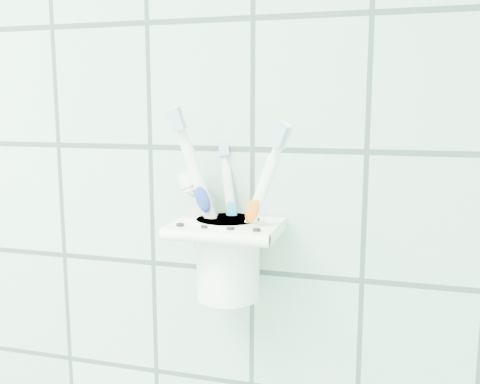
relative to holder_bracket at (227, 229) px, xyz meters
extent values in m
cube|color=white|center=(0.00, 0.04, -0.01)|extent=(0.05, 0.02, 0.03)
cube|color=white|center=(0.00, 0.00, 0.00)|extent=(0.12, 0.09, 0.01)
cylinder|color=white|center=(0.00, -0.05, 0.00)|extent=(0.12, 0.01, 0.01)
cylinder|color=black|center=(-0.04, -0.03, 0.01)|extent=(0.01, 0.01, 0.00)
cylinder|color=black|center=(-0.01, -0.03, 0.01)|extent=(0.01, 0.01, 0.00)
cylinder|color=black|center=(0.01, -0.03, 0.01)|extent=(0.01, 0.01, 0.00)
cylinder|color=black|center=(0.04, -0.03, 0.01)|extent=(0.01, 0.01, 0.00)
cylinder|color=white|center=(0.00, 0.00, -0.03)|extent=(0.07, 0.07, 0.09)
cylinder|color=white|center=(0.00, 0.00, 0.01)|extent=(0.08, 0.08, 0.01)
cylinder|color=black|center=(0.00, 0.00, 0.01)|extent=(0.06, 0.06, 0.00)
cylinder|color=white|center=(0.00, 0.01, 0.02)|extent=(0.06, 0.04, 0.17)
cylinder|color=white|center=(0.00, 0.01, 0.12)|extent=(0.02, 0.01, 0.03)
cube|color=silver|center=(0.00, 0.01, 0.13)|extent=(0.02, 0.01, 0.03)
cube|color=white|center=(0.00, 0.01, 0.13)|extent=(0.02, 0.01, 0.03)
ellipsoid|color=#1E38A5|center=(0.00, 0.01, 0.04)|extent=(0.02, 0.01, 0.03)
cylinder|color=white|center=(0.02, 0.00, 0.00)|extent=(0.05, 0.06, 0.14)
cylinder|color=white|center=(0.02, 0.00, 0.08)|extent=(0.01, 0.02, 0.02)
cube|color=silver|center=(0.02, 0.00, 0.10)|extent=(0.02, 0.02, 0.02)
cube|color=white|center=(0.02, 0.00, 0.10)|extent=(0.02, 0.01, 0.02)
ellipsoid|color=teal|center=(0.02, 0.00, 0.02)|extent=(0.02, 0.02, 0.03)
cylinder|color=white|center=(0.00, 0.01, 0.02)|extent=(0.08, 0.05, 0.16)
cylinder|color=white|center=(0.00, 0.01, 0.11)|extent=(0.02, 0.02, 0.03)
cube|color=silver|center=(0.00, 0.01, 0.13)|extent=(0.02, 0.02, 0.03)
cube|color=white|center=(0.00, 0.01, 0.13)|extent=(0.02, 0.01, 0.03)
ellipsoid|color=orange|center=(0.00, 0.01, 0.04)|extent=(0.03, 0.02, 0.03)
cube|color=silver|center=(-0.01, 0.01, -0.01)|extent=(0.07, 0.03, 0.11)
cube|color=silver|center=(-0.01, 0.01, -0.07)|extent=(0.04, 0.01, 0.02)
cone|color=silver|center=(-0.01, 0.01, 0.04)|extent=(0.04, 0.04, 0.03)
cylinder|color=white|center=(-0.01, 0.01, 0.06)|extent=(0.04, 0.03, 0.03)
camera|label=1|loc=(0.17, -0.56, 0.14)|focal=40.00mm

